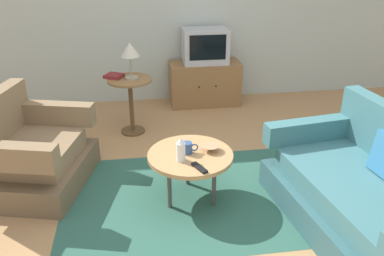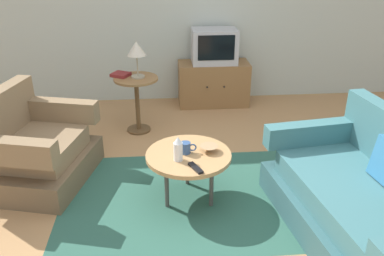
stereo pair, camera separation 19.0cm
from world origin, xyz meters
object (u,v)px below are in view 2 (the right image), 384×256
Objects in this scene: book at (121,75)px; couch at (367,203)px; coffee_table at (189,157)px; tv_stand at (213,84)px; bowl at (209,149)px; side_table at (137,93)px; tv_remote_dark at (196,168)px; mug at (186,148)px; table_lamp at (136,50)px; vase at (178,149)px; television at (214,46)px; armchair at (35,151)px.

couch is at bearing -18.65° from book.
tv_stand is at bearing 77.06° from coffee_table.
coffee_table is 1.63m from book.
bowl is 0.64× the size of book.
tv_stand is (0.98, 0.77, -0.18)m from side_table.
book is at bearing 157.17° from side_table.
couch is at bearing -29.21° from bowl.
coffee_table is at bearing -71.18° from side_table.
tv_remote_dark is at bearing -116.39° from bowl.
mug reaches higher than tv_remote_dark.
mug is at bearing -103.52° from tv_stand.
table_lamp reaches higher than side_table.
bowl reaches higher than coffee_table.
coffee_table is 2.23m from tv_stand.
side_table is 1.55m from vase.
side_table reaches higher than mug.
coffee_table is 4.09× the size of tv_remote_dark.
mug is (0.46, -1.39, 0.02)m from side_table.
tv_stand is 1.60× the size of television.
table_lamp is 2.98× the size of mug.
table_lamp is 2.30× the size of tv_remote_dark.
couch reaches higher than tv_remote_dark.
tv_stand is at bearing 76.48° from mug.
tv_remote_dark is at bearing 78.72° from armchair.
table_lamp is at bearing -141.38° from tv_stand.
tv_stand is at bearing -90.00° from television.
tv_stand is at bearing 38.17° from side_table.
tv_remote_dark is at bearing -73.59° from table_lamp.
side_table is at bearing -163.03° from table_lamp.
vase is 1.54× the size of mug.
side_table reaches higher than vase.
book is (-1.15, -0.70, 0.38)m from tv_stand.
book is (-1.15, -0.70, -0.12)m from television.
table_lamp is (-0.95, -0.76, 0.66)m from tv_stand.
book reaches higher than tv_remote_dark.
tv_stand is 3.82× the size of book.
television is 3.29× the size of tv_remote_dark.
mug is 0.56× the size of book.
bowl is (0.19, 0.01, -0.02)m from mug.
television is (-0.77, 2.76, 0.50)m from couch.
side_table is at bearing -141.61° from television.
table_lamp reaches higher than bowl.
tv_remote_dark is 0.72× the size of book.
coffee_table is 0.19m from vase.
vase is 1.19× the size of tv_remote_dark.
tv_remote_dark is (-0.46, -2.42, 0.16)m from tv_stand.
couch is 1.29m from tv_remote_dark.
bowl is at bearing 89.83° from armchair.
coffee_table is at bearing 47.77° from vase.
vase reaches higher than tv_stand.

